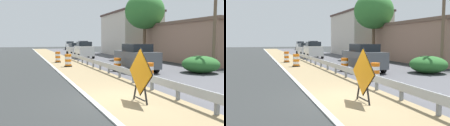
% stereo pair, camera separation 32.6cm
% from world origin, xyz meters
% --- Properties ---
extents(ground_plane, '(160.00, 160.00, 0.00)m').
position_xyz_m(ground_plane, '(0.00, 0.00, 0.00)').
color(ground_plane, '#2B2D2D').
extents(median_dirt_strip, '(3.28, 120.00, 0.01)m').
position_xyz_m(median_dirt_strip, '(0.44, 0.00, 0.00)').
color(median_dirt_strip, '#8E7A56').
rests_on(median_dirt_strip, ground).
extents(curb_near_edge, '(0.20, 120.00, 0.11)m').
position_xyz_m(curb_near_edge, '(-1.30, 0.00, 0.00)').
color(curb_near_edge, '#ADADA8').
rests_on(curb_near_edge, ground).
extents(guardrail_median, '(0.18, 48.81, 0.71)m').
position_xyz_m(guardrail_median, '(1.85, -1.87, 0.52)').
color(guardrail_median, '#999EA3').
rests_on(guardrail_median, ground).
extents(warning_sign_diamond, '(0.11, 1.82, 2.05)m').
position_xyz_m(warning_sign_diamond, '(0.38, -0.63, 1.07)').
color(warning_sign_diamond, black).
rests_on(warning_sign_diamond, ground).
extents(traffic_barrel_nearest, '(0.67, 0.67, 1.02)m').
position_xyz_m(traffic_barrel_nearest, '(3.14, 3.73, 0.46)').
color(traffic_barrel_nearest, orange).
rests_on(traffic_barrel_nearest, ground).
extents(traffic_barrel_close, '(0.68, 0.68, 0.99)m').
position_xyz_m(traffic_barrel_close, '(2.96, 8.31, 0.44)').
color(traffic_barrel_close, orange).
rests_on(traffic_barrel_close, ground).
extents(traffic_barrel_mid, '(0.70, 0.70, 1.10)m').
position_xyz_m(traffic_barrel_mid, '(0.01, 12.70, 0.50)').
color(traffic_barrel_mid, orange).
rests_on(traffic_barrel_mid, ground).
extents(traffic_barrel_far, '(0.63, 0.63, 1.13)m').
position_xyz_m(traffic_barrel_far, '(-0.30, 17.16, 0.51)').
color(traffic_barrel_far, orange).
rests_on(traffic_barrel_far, ground).
extents(car_lead_near_lane, '(1.98, 4.66, 2.04)m').
position_xyz_m(car_lead_near_lane, '(4.30, 7.90, 1.02)').
color(car_lead_near_lane, '#4C5156').
rests_on(car_lead_near_lane, ground).
extents(car_trailing_near_lane, '(2.06, 4.61, 2.05)m').
position_xyz_m(car_trailing_near_lane, '(7.15, 51.31, 1.02)').
color(car_trailing_near_lane, silver).
rests_on(car_trailing_near_lane, ground).
extents(car_lead_far_lane, '(2.11, 4.81, 1.92)m').
position_xyz_m(car_lead_far_lane, '(3.78, 28.27, 0.96)').
color(car_lead_far_lane, silver).
rests_on(car_lead_far_lane, ground).
extents(car_mid_far_lane, '(2.01, 4.31, 2.19)m').
position_xyz_m(car_mid_far_lane, '(7.25, 37.54, 1.09)').
color(car_mid_far_lane, navy).
rests_on(car_mid_far_lane, ground).
extents(car_trailing_far_lane, '(2.19, 4.43, 2.13)m').
position_xyz_m(car_trailing_far_lane, '(3.79, 22.52, 1.06)').
color(car_trailing_far_lane, silver).
rests_on(car_trailing_far_lane, ground).
extents(roadside_shop_near, '(6.50, 13.48, 4.32)m').
position_xyz_m(roadside_shop_near, '(14.25, 13.43, 2.17)').
color(roadside_shop_near, '#93705B').
rests_on(roadside_shop_near, ground).
extents(roadside_shop_far, '(6.53, 11.38, 6.73)m').
position_xyz_m(roadside_shop_far, '(12.67, 27.76, 3.38)').
color(roadside_shop_far, beige).
rests_on(roadside_shop_far, ground).
extents(utility_pole_near, '(0.24, 1.80, 7.92)m').
position_xyz_m(utility_pole_near, '(10.35, 6.50, 4.12)').
color(utility_pole_near, brown).
rests_on(utility_pole_near, ground).
extents(bush_roadside, '(2.61, 2.61, 1.22)m').
position_xyz_m(bush_roadside, '(8.16, 5.34, 0.61)').
color(bush_roadside, '#286028').
rests_on(bush_roadside, ground).
extents(tree_roadside, '(4.80, 4.80, 8.01)m').
position_xyz_m(tree_roadside, '(10.33, 18.14, 5.83)').
color(tree_roadside, brown).
rests_on(tree_roadside, ground).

